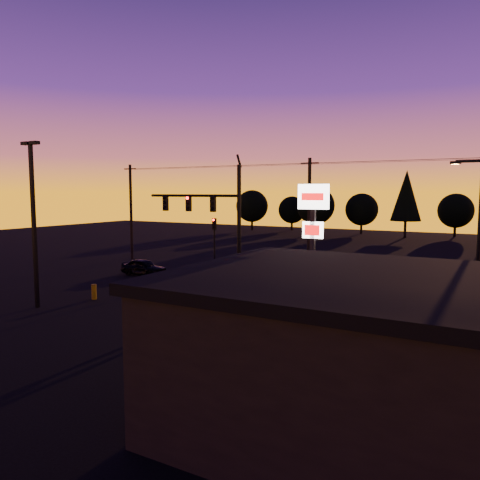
# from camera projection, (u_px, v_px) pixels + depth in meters

# --- Properties ---
(ground) EXTENTS (120.00, 120.00, 0.00)m
(ground) POSITION_uv_depth(u_px,v_px,m) (178.00, 312.00, 25.07)
(ground) COLOR black
(ground) RESTS_ON ground
(lane_arrow) EXTENTS (1.20, 3.10, 0.01)m
(lane_arrow) POSITION_uv_depth(u_px,v_px,m) (203.00, 307.00, 26.27)
(lane_arrow) COLOR beige
(lane_arrow) RESTS_ON ground
(traffic_signal_mast) EXTENTS (6.79, 0.52, 8.58)m
(traffic_signal_mast) POSITION_uv_depth(u_px,v_px,m) (216.00, 217.00, 28.07)
(traffic_signal_mast) COLOR black
(traffic_signal_mast) RESTS_ON ground
(secondary_signal) EXTENTS (0.30, 0.31, 4.35)m
(secondary_signal) POSITION_uv_depth(u_px,v_px,m) (214.00, 237.00, 37.17)
(secondary_signal) COLOR black
(secondary_signal) RESTS_ON ground
(parking_lot_light) EXTENTS (1.25, 0.30, 9.14)m
(parking_lot_light) POSITION_uv_depth(u_px,v_px,m) (33.00, 213.00, 25.59)
(parking_lot_light) COLOR black
(parking_lot_light) RESTS_ON ground
(pylon_sign) EXTENTS (1.50, 0.28, 6.80)m
(pylon_sign) POSITION_uv_depth(u_px,v_px,m) (313.00, 223.00, 22.45)
(pylon_sign) COLOR black
(pylon_sign) RESTS_ON ground
(streetlight) EXTENTS (1.55, 0.35, 8.00)m
(streetlight) POSITION_uv_depth(u_px,v_px,m) (477.00, 234.00, 22.59)
(streetlight) COLOR black
(streetlight) RESTS_ON ground
(utility_pole_0) EXTENTS (1.40, 0.26, 9.00)m
(utility_pole_0) POSITION_uv_depth(u_px,v_px,m) (131.00, 211.00, 44.54)
(utility_pole_0) COLOR black
(utility_pole_0) RESTS_ON ground
(utility_pole_1) EXTENTS (1.40, 0.26, 9.00)m
(utility_pole_1) POSITION_uv_depth(u_px,v_px,m) (309.00, 216.00, 35.76)
(utility_pole_1) COLOR black
(utility_pole_1) RESTS_ON ground
(power_wires) EXTENTS (36.00, 1.22, 0.07)m
(power_wires) POSITION_uv_depth(u_px,v_px,m) (310.00, 164.00, 35.35)
(power_wires) COLOR black
(power_wires) RESTS_ON ground
(store_building) EXTENTS (12.40, 8.40, 4.25)m
(store_building) POSITION_uv_depth(u_px,v_px,m) (408.00, 359.00, 12.00)
(store_building) COLOR black
(store_building) RESTS_ON ground
(bollard) EXTENTS (0.30, 0.30, 0.91)m
(bollard) POSITION_uv_depth(u_px,v_px,m) (94.00, 292.00, 28.03)
(bollard) COLOR #A88909
(bollard) RESTS_ON ground
(tree_0) EXTENTS (5.36, 5.36, 6.74)m
(tree_0) POSITION_uv_depth(u_px,v_px,m) (252.00, 206.00, 78.73)
(tree_0) COLOR black
(tree_0) RESTS_ON ground
(tree_1) EXTENTS (4.54, 4.54, 5.71)m
(tree_1) POSITION_uv_depth(u_px,v_px,m) (292.00, 210.00, 78.47)
(tree_1) COLOR black
(tree_1) RESTS_ON ground
(tree_2) EXTENTS (5.77, 5.78, 7.26)m
(tree_2) POSITION_uv_depth(u_px,v_px,m) (316.00, 206.00, 71.11)
(tree_2) COLOR black
(tree_2) RESTS_ON ground
(tree_3) EXTENTS (4.95, 4.95, 6.22)m
(tree_3) POSITION_uv_depth(u_px,v_px,m) (362.00, 210.00, 71.71)
(tree_3) COLOR black
(tree_3) RESTS_ON ground
(tree_4) EXTENTS (4.18, 4.18, 9.50)m
(tree_4) POSITION_uv_depth(u_px,v_px,m) (406.00, 196.00, 65.47)
(tree_4) COLOR black
(tree_4) RESTS_ON ground
(tree_5) EXTENTS (4.95, 4.95, 6.22)m
(tree_5) POSITION_uv_depth(u_px,v_px,m) (456.00, 211.00, 67.10)
(tree_5) COLOR black
(tree_5) RESTS_ON ground
(car_left) EXTENTS (3.74, 1.54, 1.27)m
(car_left) POSITION_uv_depth(u_px,v_px,m) (144.00, 267.00, 36.17)
(car_left) COLOR black
(car_left) RESTS_ON ground
(car_mid) EXTENTS (4.09, 2.76, 1.28)m
(car_mid) POSITION_uv_depth(u_px,v_px,m) (234.00, 279.00, 31.31)
(car_mid) COLOR black
(car_mid) RESTS_ON ground
(suv_parked) EXTENTS (3.71, 5.02, 1.27)m
(suv_parked) POSITION_uv_depth(u_px,v_px,m) (317.00, 351.00, 17.10)
(suv_parked) COLOR black
(suv_parked) RESTS_ON ground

